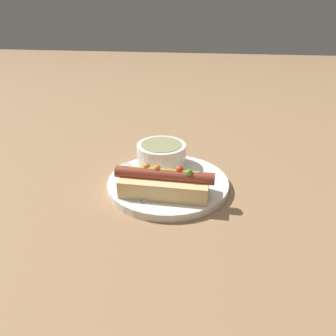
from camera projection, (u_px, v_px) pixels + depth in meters
ground_plane at (168, 187)px, 0.72m from camera, size 4.00×4.00×0.00m
dinner_plate at (168, 183)px, 0.71m from camera, size 0.26×0.26×0.02m
hot_dog at (163, 183)px, 0.65m from camera, size 0.20×0.08×0.06m
soup_bowl at (161, 154)px, 0.76m from camera, size 0.11×0.11×0.05m
spoon at (128, 171)px, 0.74m from camera, size 0.10×0.16×0.01m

